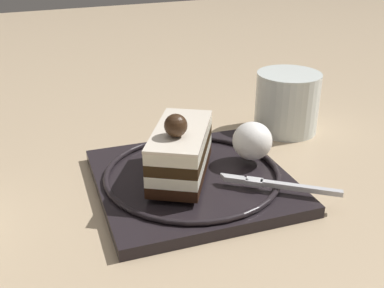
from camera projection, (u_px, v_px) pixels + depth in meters
ground_plane at (217, 180)px, 0.49m from camera, size 2.40×2.40×0.00m
dessert_plate at (192, 178)px, 0.48m from camera, size 0.21×0.21×0.02m
cake_slice at (180, 150)px, 0.46m from camera, size 0.12×0.10×0.07m
whipped_cream_dollop at (251, 140)px, 0.49m from camera, size 0.04×0.04×0.04m
fork at (276, 185)px, 0.44m from camera, size 0.08×0.09×0.00m
drink_glass_near at (287, 105)px, 0.60m from camera, size 0.08×0.08×0.08m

